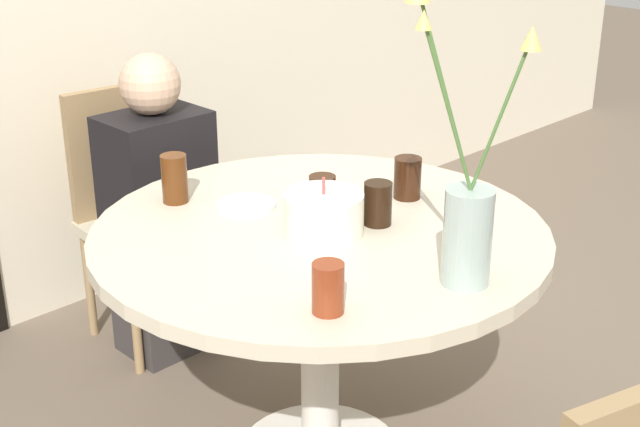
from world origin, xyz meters
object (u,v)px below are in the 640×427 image
object	(u,v)px
birthday_cake	(324,214)
drink_glass_4	(378,204)
person_woman	(160,218)
flower_vase	(466,213)
side_plate	(246,205)
drink_glass_0	(322,193)
drink_glass_1	(407,178)
drink_glass_3	(174,179)
chair_right_flank	(136,202)
drink_glass_2	(328,288)

from	to	relation	value
birthday_cake	drink_glass_4	distance (m)	0.16
drink_glass_4	person_woman	bearing A→B (deg)	93.42
flower_vase	side_plate	size ratio (longest dim) A/B	4.17
flower_vase	side_plate	world-z (taller)	flower_vase
drink_glass_0	drink_glass_4	size ratio (longest dim) A/B	0.86
drink_glass_1	person_woman	distance (m)	0.96
flower_vase	drink_glass_0	bearing A→B (deg)	81.49
birthday_cake	drink_glass_3	world-z (taller)	birthday_cake
drink_glass_4	flower_vase	bearing A→B (deg)	-107.81
drink_glass_0	drink_glass_4	distance (m)	0.17
birthday_cake	drink_glass_0	bearing A→B (deg)	46.32
birthday_cake	drink_glass_1	size ratio (longest dim) A/B	1.75
birthday_cake	drink_glass_3	xyz separation A→B (m)	(-0.14, 0.45, 0.01)
chair_right_flank	drink_glass_3	size ratio (longest dim) A/B	6.58
flower_vase	drink_glass_2	distance (m)	0.36
side_plate	drink_glass_2	bearing A→B (deg)	-114.48
birthday_cake	flower_vase	xyz separation A→B (m)	(0.03, -0.42, 0.12)
birthday_cake	side_plate	size ratio (longest dim) A/B	1.25
side_plate	person_woman	xyz separation A→B (m)	(0.11, 0.60, -0.25)
drink_glass_2	drink_glass_3	world-z (taller)	drink_glass_3
birthday_cake	person_woman	bearing A→B (deg)	84.16
chair_right_flank	drink_glass_4	world-z (taller)	chair_right_flank
side_plate	drink_glass_2	distance (m)	0.65
flower_vase	drink_glass_2	world-z (taller)	flower_vase
drink_glass_2	drink_glass_3	xyz separation A→B (m)	(0.15, 0.75, 0.01)
side_plate	drink_glass_0	size ratio (longest dim) A/B	1.65
drink_glass_3	drink_glass_4	xyz separation A→B (m)	(0.29, -0.51, -0.01)
flower_vase	drink_glass_3	size ratio (longest dim) A/B	5.01
chair_right_flank	birthday_cake	xyz separation A→B (m)	(-0.10, -1.04, 0.29)
drink_glass_3	drink_glass_4	size ratio (longest dim) A/B	1.19
drink_glass_2	chair_right_flank	bearing A→B (deg)	73.77
side_plate	person_woman	bearing A→B (deg)	79.48
drink_glass_0	birthday_cake	bearing A→B (deg)	-133.68
flower_vase	person_woman	bearing A→B (deg)	87.31
drink_glass_1	person_woman	xyz separation A→B (m)	(-0.26, 0.87, -0.31)
chair_right_flank	drink_glass_3	distance (m)	0.71
drink_glass_3	person_woman	size ratio (longest dim) A/B	0.13
birthday_cake	person_woman	size ratio (longest dim) A/B	0.19
birthday_cake	drink_glass_0	xyz separation A→B (m)	(0.11, 0.11, -0.00)
side_plate	drink_glass_3	world-z (taller)	drink_glass_3
birthday_cake	drink_glass_3	bearing A→B (deg)	107.07
side_plate	drink_glass_4	distance (m)	0.38
drink_glass_1	chair_right_flank	bearing A→B (deg)	103.43
drink_glass_1	flower_vase	bearing A→B (deg)	-126.35
flower_vase	drink_glass_3	bearing A→B (deg)	100.88
person_woman	drink_glass_4	bearing A→B (deg)	-86.58
drink_glass_2	drink_glass_0	bearing A→B (deg)	46.42
birthday_cake	drink_glass_1	world-z (taller)	birthday_cake
side_plate	person_woman	size ratio (longest dim) A/B	0.16
chair_right_flank	drink_glass_2	xyz separation A→B (m)	(-0.39, -1.35, 0.29)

